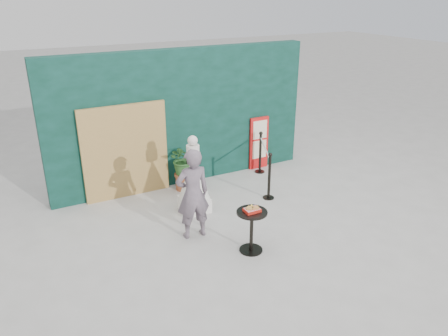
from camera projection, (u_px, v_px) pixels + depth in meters
ground at (256, 243)px, 7.67m from camera, size 60.00×60.00×0.00m
back_wall at (183, 118)px, 9.67m from camera, size 6.00×0.30×3.00m
bamboo_fence at (126, 152)px, 9.08m from camera, size 1.80×0.08×2.00m
woman at (193, 194)px, 7.61m from camera, size 0.63×0.44×1.67m
menu_board at (259, 143)px, 10.66m from camera, size 0.50×0.07×1.30m
statue at (194, 181)px, 8.57m from camera, size 0.62×0.62×1.58m
cafe_table at (252, 225)px, 7.28m from camera, size 0.52×0.52×0.75m
food_basket at (252, 209)px, 7.18m from camera, size 0.26×0.19×0.11m
planter at (184, 163)px, 9.52m from camera, size 0.63×0.55×1.07m
stanchion_barrier at (264, 164)px, 9.80m from camera, size 0.84×1.54×1.03m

